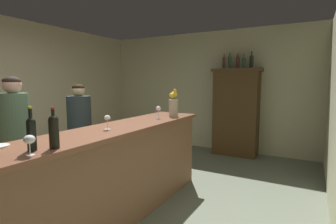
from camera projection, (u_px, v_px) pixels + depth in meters
floor at (95, 211)px, 3.06m from camera, size 9.05×9.05×0.00m
wall_back at (205, 91)px, 5.98m from camera, size 4.96×0.12×2.63m
bar_counter at (118, 172)px, 2.88m from camera, size 0.63×2.93×1.04m
display_cabinet at (236, 111)px, 5.36m from camera, size 0.97×0.46×1.79m
wine_bottle_pinot at (54, 130)px, 1.90m from camera, size 0.07×0.07×0.31m
wine_bottle_riesling at (31, 132)px, 1.83m from camera, size 0.06×0.06×0.32m
wine_glass_front at (158, 109)px, 3.48m from camera, size 0.07×0.07×0.17m
wine_glass_mid at (107, 119)px, 2.66m from camera, size 0.07×0.07×0.15m
wine_glass_rear at (29, 140)px, 1.72m from camera, size 0.07×0.07×0.14m
flower_arrangement at (173, 104)px, 3.70m from camera, size 0.13×0.15×0.39m
display_bottle_left at (224, 62)px, 5.37m from camera, size 0.06×0.06×0.31m
display_bottle_midleft at (230, 61)px, 5.31m from camera, size 0.07×0.07×0.35m
display_bottle_center at (238, 61)px, 5.24m from camera, size 0.07×0.07×0.32m
display_bottle_midright at (244, 62)px, 5.18m from camera, size 0.07×0.07×0.29m
display_bottle_right at (251, 61)px, 5.10m from camera, size 0.08×0.08×0.32m
patron_tall at (80, 128)px, 4.00m from camera, size 0.36×0.36×1.49m
patron_in_grey at (15, 135)px, 3.10m from camera, size 0.33×0.33×1.59m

